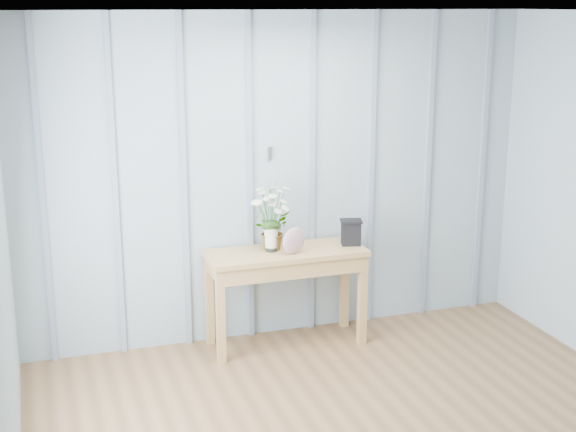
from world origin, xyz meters
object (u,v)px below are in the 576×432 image
object	(u,v)px
felt_disc_vessel	(294,241)
carved_box	(351,232)
sideboard	(286,265)
daisy_vase	(271,209)

from	to	relation	value
felt_disc_vessel	carved_box	bearing A→B (deg)	-11.45
sideboard	daisy_vase	world-z (taller)	daisy_vase
sideboard	felt_disc_vessel	size ratio (longest dim) A/B	5.88
felt_disc_vessel	carved_box	world-z (taller)	felt_disc_vessel
felt_disc_vessel	carved_box	size ratio (longest dim) A/B	1.04
daisy_vase	felt_disc_vessel	size ratio (longest dim) A/B	2.57
daisy_vase	felt_disc_vessel	xyz separation A→B (m)	(0.14, -0.12, -0.23)
sideboard	felt_disc_vessel	distance (m)	0.24
sideboard	carved_box	bearing A→B (deg)	-1.60
sideboard	daisy_vase	distance (m)	0.46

